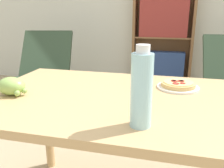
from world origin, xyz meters
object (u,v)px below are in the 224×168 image
(bookshelf, at_px, (162,42))
(grape_bunch, at_px, (12,86))
(pizza_on_plate, at_px, (178,85))
(lounge_chair_near, at_px, (44,82))
(drink_bottle, at_px, (141,89))

(bookshelf, bearing_deg, grape_bunch, -103.16)
(pizza_on_plate, relative_size, lounge_chair_near, 0.24)
(pizza_on_plate, xyz_separation_m, drink_bottle, (-0.13, -0.47, 0.12))
(grape_bunch, relative_size, drink_bottle, 0.52)
(pizza_on_plate, height_order, drink_bottle, drink_bottle)
(lounge_chair_near, xyz_separation_m, bookshelf, (1.34, 0.97, 0.41))
(pizza_on_plate, distance_m, grape_bunch, 0.82)
(pizza_on_plate, height_order, grape_bunch, grape_bunch)
(pizza_on_plate, distance_m, lounge_chair_near, 2.02)
(drink_bottle, bearing_deg, pizza_on_plate, 73.93)
(grape_bunch, height_order, lounge_chair_near, lounge_chair_near)
(grape_bunch, height_order, drink_bottle, drink_bottle)
(pizza_on_plate, xyz_separation_m, grape_bunch, (-0.76, -0.29, 0.03))
(lounge_chair_near, bearing_deg, drink_bottle, -63.79)
(pizza_on_plate, relative_size, bookshelf, 0.14)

